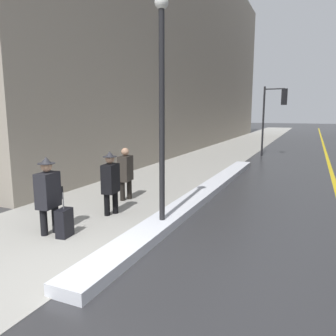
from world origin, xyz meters
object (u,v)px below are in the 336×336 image
object	(u,v)px
pedestrian_in_glasses	(126,171)
rolling_suitcase	(64,223)
lamp_post	(162,95)
pedestrian_trailing	(48,193)
traffic_light_near	(276,106)
pedestrian_in_fedora	(111,181)

from	to	relation	value
pedestrian_in_glasses	rolling_suitcase	size ratio (longest dim) A/B	1.62
lamp_post	pedestrian_trailing	world-z (taller)	lamp_post
traffic_light_near	rolling_suitcase	xyz separation A→B (m)	(-2.52, -14.85, -2.60)
traffic_light_near	pedestrian_in_fedora	world-z (taller)	traffic_light_near
pedestrian_in_glasses	rolling_suitcase	world-z (taller)	pedestrian_in_glasses
rolling_suitcase	pedestrian_trailing	bearing A→B (deg)	-100.86
pedestrian_in_fedora	rolling_suitcase	xyz separation A→B (m)	(-0.04, -1.67, -0.57)
lamp_post	pedestrian_trailing	bearing A→B (deg)	-148.06
pedestrian_in_glasses	pedestrian_in_fedora	bearing A→B (deg)	8.42
pedestrian_in_fedora	pedestrian_in_glasses	distance (m)	1.41
pedestrian_in_fedora	rolling_suitcase	world-z (taller)	pedestrian_in_fedora
pedestrian_trailing	pedestrian_in_fedora	distance (m)	1.70
traffic_light_near	lamp_post	bearing A→B (deg)	-89.98
rolling_suitcase	pedestrian_in_fedora	bearing A→B (deg)	170.95
traffic_light_near	pedestrian_in_fedora	xyz separation A→B (m)	(-2.48, -13.18, -2.03)
pedestrian_trailing	rolling_suitcase	world-z (taller)	pedestrian_trailing
lamp_post	pedestrian_in_glasses	xyz separation A→B (m)	(-1.97, 1.74, -2.05)
pedestrian_trailing	traffic_light_near	bearing A→B (deg)	161.11
traffic_light_near	pedestrian_trailing	size ratio (longest dim) A/B	2.43
lamp_post	pedestrian_in_fedora	distance (m)	2.60
lamp_post	pedestrian_in_fedora	world-z (taller)	lamp_post
pedestrian_in_fedora	pedestrian_in_glasses	size ratio (longest dim) A/B	1.04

